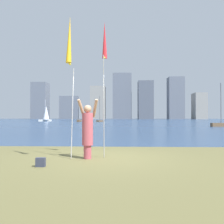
{
  "coord_description": "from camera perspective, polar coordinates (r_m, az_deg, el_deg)",
  "views": [
    {
      "loc": [
        0.64,
        -7.94,
        1.27
      ],
      "look_at": [
        -0.44,
        17.73,
        1.68
      ],
      "focal_mm": 41.6,
      "sensor_mm": 36.0,
      "label": 1
    }
  ],
  "objects": [
    {
      "name": "ground",
      "position": [
        58.91,
        1.79,
        -2.21
      ],
      "size": [
        120.0,
        138.0,
        0.12
      ],
      "color": "brown"
    },
    {
      "name": "person",
      "position": [
        7.8,
        -5.39,
        -3.8
      ],
      "size": [
        0.65,
        0.48,
        1.79
      ],
      "rotation": [
        0.0,
        0.0,
        -0.13
      ],
      "color": "#B24C59",
      "rests_on": "ground"
    },
    {
      "name": "kite_flag_left",
      "position": [
        7.82,
        -9.33,
        14.87
      ],
      "size": [
        0.16,
        0.85,
        4.19
      ],
      "color": "#B2B2B7",
      "rests_on": "ground"
    },
    {
      "name": "kite_flag_right",
      "position": [
        8.46,
        -1.65,
        14.68
      ],
      "size": [
        0.16,
        0.6,
        4.23
      ],
      "color": "#B2B2B7",
      "rests_on": "ground"
    },
    {
      "name": "bag",
      "position": [
        6.86,
        -15.42,
        -10.59
      ],
      "size": [
        0.23,
        0.13,
        0.23
      ],
      "color": "#33384C",
      "rests_on": "ground"
    },
    {
      "name": "sailboat_3",
      "position": [
        59.24,
        -7.24,
        -1.82
      ],
      "size": [
        0.86,
        1.99,
        5.1
      ],
      "color": "brown",
      "rests_on": "ground"
    },
    {
      "name": "sailboat_4",
      "position": [
        64.83,
        -14.3,
        -0.31
      ],
      "size": [
        3.14,
        1.78,
        5.26
      ],
      "color": "silver",
      "rests_on": "ground"
    },
    {
      "name": "sailboat_5",
      "position": [
        58.51,
        -2.74,
        -1.85
      ],
      "size": [
        1.38,
        2.43,
        5.87
      ],
      "color": "brown",
      "rests_on": "ground"
    },
    {
      "name": "sailboat_6",
      "position": [
        34.48,
        22.85,
        -2.41
      ],
      "size": [
        2.6,
        1.04,
        5.36
      ],
      "color": "brown",
      "rests_on": "ground"
    },
    {
      "name": "skyline_tower_0",
      "position": [
        117.73,
        -15.49,
        2.36
      ],
      "size": [
        6.53,
        6.67,
        15.88
      ],
      "color": "slate",
      "rests_on": "ground"
    },
    {
      "name": "skyline_tower_1",
      "position": [
        113.28,
        -9.41,
        0.96
      ],
      "size": [
        7.94,
        3.62,
        9.91
      ],
      "color": "slate",
      "rests_on": "ground"
    },
    {
      "name": "skyline_tower_2",
      "position": [
        110.07,
        -3.11,
        2.06
      ],
      "size": [
        6.31,
        4.68,
        13.96
      ],
      "color": "gray",
      "rests_on": "ground"
    },
    {
      "name": "skyline_tower_3",
      "position": [
        108.51,
        2.23,
        3.46
      ],
      "size": [
        7.74,
        4.51,
        19.11
      ],
      "color": "slate",
      "rests_on": "ground"
    },
    {
      "name": "skyline_tower_4",
      "position": [
        107.72,
        7.36,
        2.57
      ],
      "size": [
        6.11,
        6.81,
        15.63
      ],
      "color": "#565B66",
      "rests_on": "ground"
    },
    {
      "name": "skyline_tower_5",
      "position": [
        113.62,
        13.8,
        2.94
      ],
      "size": [
        6.44,
        6.64,
        17.73
      ],
      "color": "slate",
      "rests_on": "ground"
    },
    {
      "name": "skyline_tower_6",
      "position": [
        114.98,
        18.63,
        1.23
      ],
      "size": [
        4.89,
        7.17,
        10.97
      ],
      "color": "gray",
      "rests_on": "ground"
    }
  ]
}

